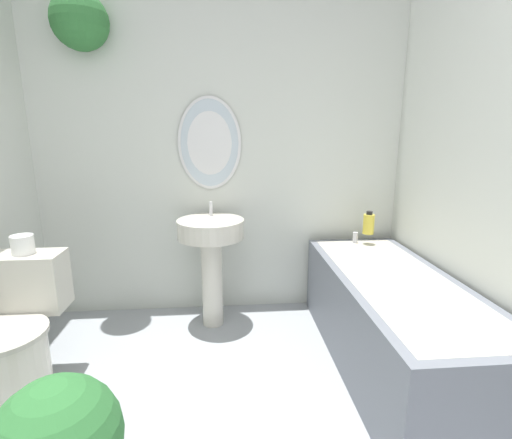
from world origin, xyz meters
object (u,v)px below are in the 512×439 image
at_px(toilet, 14,344).
at_px(bathtub, 393,320).
at_px(shampoo_bottle, 369,224).
at_px(toilet_paper_roll, 23,245).
at_px(pedestal_sink, 211,248).

bearing_deg(toilet, bathtub, 3.50).
distance_m(shampoo_bottle, toilet_paper_roll, 2.16).
height_order(toilet, toilet_paper_roll, toilet_paper_roll).
distance_m(toilet, toilet_paper_roll, 0.50).
bearing_deg(shampoo_bottle, toilet, -159.72).
relative_size(pedestal_sink, toilet_paper_roll, 7.83).
distance_m(bathtub, shampoo_bottle, 0.77).
height_order(bathtub, toilet_paper_roll, toilet_paper_roll).
bearing_deg(shampoo_bottle, toilet_paper_roll, -164.86).
bearing_deg(bathtub, shampoo_bottle, 83.13).
relative_size(toilet, pedestal_sink, 0.83).
height_order(pedestal_sink, toilet_paper_roll, pedestal_sink).
height_order(toilet, pedestal_sink, pedestal_sink).
distance_m(toilet, shampoo_bottle, 2.25).
xyz_separation_m(bathtub, toilet_paper_roll, (-2.00, 0.08, 0.48)).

